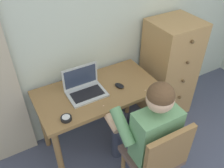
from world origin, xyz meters
The scene contains 8 objects.
wall_back centered at (0.00, 2.20, 1.25)m, with size 4.80×0.05×2.50m, color silver.
desk centered at (-0.20, 1.83, 0.63)m, with size 1.15×0.61×0.74m.
dresser centered at (0.76, 1.91, 0.59)m, with size 0.51×0.49×1.19m.
chair centered at (-0.04, 1.10, 0.49)m, with size 0.43×0.41×0.88m.
person_seated centered at (-0.04, 1.28, 0.68)m, with size 0.54×0.59×1.20m.
laptop centered at (-0.32, 1.86, 0.80)m, with size 0.34×0.25×0.24m.
computer_mouse centered at (0.00, 1.76, 0.76)m, with size 0.06×0.10×0.03m, color black.
desk_clock centered at (-0.59, 1.61, 0.76)m, with size 0.09×0.09×0.03m.
Camera 1 is at (-0.93, 0.27, 2.15)m, focal length 38.03 mm.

